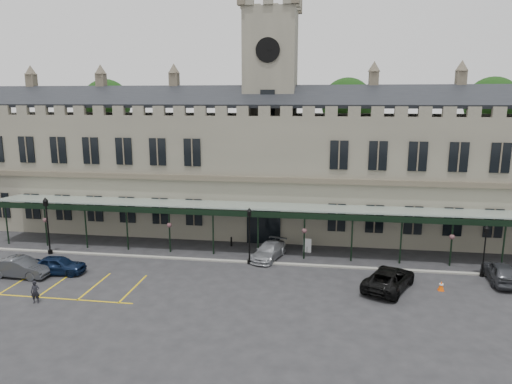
# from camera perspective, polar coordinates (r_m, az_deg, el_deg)

# --- Properties ---
(ground) EXTENTS (140.00, 140.00, 0.00)m
(ground) POSITION_cam_1_polar(r_m,az_deg,el_deg) (33.74, -1.53, -12.09)
(ground) COLOR #232326
(station_building) EXTENTS (60.00, 10.36, 17.30)m
(station_building) POSITION_cam_1_polar(r_m,az_deg,el_deg) (47.19, 1.77, 2.94)
(station_building) COLOR #6A6658
(station_building) RESTS_ON ground
(clock_tower) EXTENTS (5.60, 5.60, 24.80)m
(clock_tower) POSITION_cam_1_polar(r_m,az_deg,el_deg) (46.74, 1.84, 11.04)
(clock_tower) COLOR #6A6658
(clock_tower) RESTS_ON ground
(canopy) EXTENTS (50.00, 4.10, 4.30)m
(canopy) POSITION_cam_1_polar(r_m,az_deg,el_deg) (39.87, 0.31, -4.65)
(canopy) COLOR #8C9E93
(canopy) RESTS_ON ground
(kerb) EXTENTS (60.00, 0.40, 0.12)m
(kerb) POSITION_cam_1_polar(r_m,az_deg,el_deg) (38.76, -0.11, -8.78)
(kerb) COLOR gray
(kerb) RESTS_ON ground
(parking_markings) EXTENTS (16.00, 6.00, 0.01)m
(parking_markings) POSITION_cam_1_polar(r_m,az_deg,el_deg) (37.38, -24.02, -10.72)
(parking_markings) COLOR gold
(parking_markings) RESTS_ON ground
(tree_behind_left) EXTENTS (6.00, 6.00, 16.00)m
(tree_behind_left) POSITION_cam_1_polar(r_m,az_deg,el_deg) (61.85, -18.16, 10.33)
(tree_behind_left) COLOR #332314
(tree_behind_left) RESTS_ON ground
(tree_behind_mid) EXTENTS (6.00, 6.00, 16.00)m
(tree_behind_mid) POSITION_cam_1_polar(r_m,az_deg,el_deg) (55.50, 11.32, 10.60)
(tree_behind_mid) COLOR #332314
(tree_behind_mid) RESTS_ON ground
(tree_behind_right) EXTENTS (6.00, 6.00, 16.00)m
(tree_behind_right) POSITION_cam_1_polar(r_m,az_deg,el_deg) (58.47, 27.40, 9.58)
(tree_behind_right) COLOR #332314
(tree_behind_right) RESTS_ON ground
(lamp_post_left) EXTENTS (0.49, 0.49, 5.16)m
(lamp_post_left) POSITION_cam_1_polar(r_m,az_deg,el_deg) (44.11, -24.64, -3.26)
(lamp_post_left) COLOR black
(lamp_post_left) RESTS_ON ground
(lamp_post_mid) EXTENTS (0.46, 0.46, 4.84)m
(lamp_post_mid) POSITION_cam_1_polar(r_m,az_deg,el_deg) (37.73, -0.84, -4.87)
(lamp_post_mid) COLOR black
(lamp_post_mid) RESTS_ON ground
(lamp_post_right) EXTENTS (0.39, 0.39, 4.13)m
(lamp_post_right) POSITION_cam_1_polar(r_m,az_deg,el_deg) (39.32, 26.69, -6.09)
(lamp_post_right) COLOR black
(lamp_post_right) RESTS_ON ground
(traffic_cone) EXTENTS (0.45, 0.45, 0.72)m
(traffic_cone) POSITION_cam_1_polar(r_m,az_deg,el_deg) (36.01, 22.14, -10.81)
(traffic_cone) COLOR #E94F07
(traffic_cone) RESTS_ON ground
(sign_board) EXTENTS (0.74, 0.16, 1.27)m
(sign_board) POSITION_cam_1_polar(r_m,az_deg,el_deg) (41.39, 6.41, -6.69)
(sign_board) COLOR black
(sign_board) RESTS_ON ground
(bollard_left) EXTENTS (0.16, 0.16, 0.89)m
(bollard_left) POSITION_cam_1_polar(r_m,az_deg,el_deg) (42.94, -3.10, -6.21)
(bollard_left) COLOR black
(bollard_left) RESTS_ON ground
(bollard_right) EXTENTS (0.16, 0.16, 0.89)m
(bollard_right) POSITION_cam_1_polar(r_m,az_deg,el_deg) (42.52, 6.14, -6.44)
(bollard_right) COLOR black
(bollard_right) RESTS_ON ground
(car_left_a) EXTENTS (4.37, 2.06, 1.45)m
(car_left_a) POSITION_cam_1_polar(r_m,az_deg,el_deg) (39.50, -23.52, -8.36)
(car_left_a) COLOR black
(car_left_a) RESTS_ON ground
(car_left_b) EXTENTS (4.66, 1.77, 1.52)m
(car_left_b) POSITION_cam_1_polar(r_m,az_deg,el_deg) (40.09, -27.33, -8.36)
(car_left_b) COLOR #313338
(car_left_b) RESTS_ON ground
(car_taxi) EXTENTS (3.10, 5.01, 1.35)m
(car_taxi) POSITION_cam_1_polar(r_m,az_deg,el_deg) (39.63, 1.61, -7.38)
(car_taxi) COLOR #9DA0A5
(car_taxi) RESTS_ON ground
(car_van) EXTENTS (4.72, 6.10, 1.54)m
(car_van) POSITION_cam_1_polar(r_m,az_deg,el_deg) (34.93, 16.28, -10.36)
(car_van) COLOR black
(car_van) RESTS_ON ground
(car_right_a) EXTENTS (2.20, 4.84, 1.61)m
(car_right_a) POSITION_cam_1_polar(r_m,az_deg,el_deg) (39.27, 28.31, -8.79)
(car_right_a) COLOR #313338
(car_right_a) RESTS_ON ground
(person_a) EXTENTS (0.65, 0.52, 1.56)m
(person_a) POSITION_cam_1_polar(r_m,az_deg,el_deg) (34.76, -25.87, -11.18)
(person_a) COLOR black
(person_a) RESTS_ON ground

